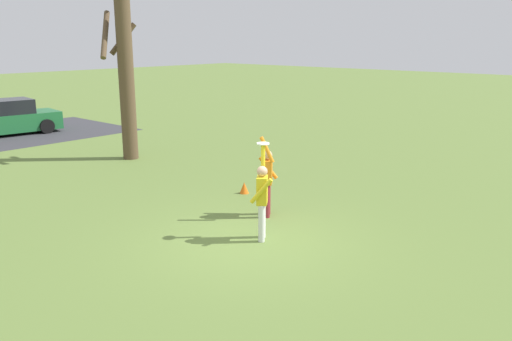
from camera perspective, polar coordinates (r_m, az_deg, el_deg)
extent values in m
plane|color=olive|center=(11.44, -0.83, -7.76)|extent=(120.00, 120.00, 0.00)
cylinder|color=silver|center=(11.32, 0.60, -5.79)|extent=(0.14, 0.14, 0.82)
cylinder|color=silver|center=(11.56, 0.71, -5.35)|extent=(0.14, 0.14, 0.82)
cube|color=gold|center=(11.22, 0.67, -2.15)|extent=(0.42, 0.39, 0.60)
sphere|color=tan|center=(11.11, 0.67, -0.09)|extent=(0.23, 0.23, 0.23)
cylinder|color=gold|center=(10.99, 0.57, -2.24)|extent=(0.32, 0.43, 0.59)
cylinder|color=gold|center=(11.28, 0.77, 1.24)|extent=(0.09, 0.09, 0.66)
cylinder|color=maroon|center=(13.07, 1.28, -3.03)|extent=(0.14, 0.14, 0.82)
cylinder|color=maroon|center=(12.82, 1.20, -3.37)|extent=(0.14, 0.14, 0.82)
cube|color=orange|center=(12.75, 1.26, -0.15)|extent=(0.42, 0.39, 0.60)
sphere|color=tan|center=(12.65, 1.27, 1.67)|extent=(0.23, 0.23, 0.23)
cylinder|color=orange|center=(12.96, 1.33, 0.29)|extent=(0.32, 0.43, 0.59)
cylinder|color=orange|center=(12.40, 1.20, 2.28)|extent=(0.25, 0.31, 0.65)
cylinder|color=white|center=(11.21, 0.78, 2.95)|extent=(0.27, 0.27, 0.02)
cube|color=#1E6633|center=(26.59, -25.02, 4.79)|extent=(4.30, 2.33, 0.80)
cube|color=black|center=(26.46, -25.49, 6.28)|extent=(2.30, 1.91, 0.64)
cylinder|color=black|center=(27.85, -23.01, 4.90)|extent=(0.68, 0.31, 0.66)
cylinder|color=black|center=(26.14, -21.74, 4.48)|extent=(0.68, 0.31, 0.66)
cylinder|color=brown|center=(19.35, -13.94, 10.48)|extent=(0.54, 0.54, 6.34)
cylinder|color=brown|center=(19.42, -16.06, 13.99)|extent=(1.11, 1.16, 1.66)
cylinder|color=brown|center=(19.74, -14.25, 13.66)|extent=(0.96, 0.66, 1.16)
cone|color=orange|center=(14.88, -1.29, -1.89)|extent=(0.26, 0.26, 0.32)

